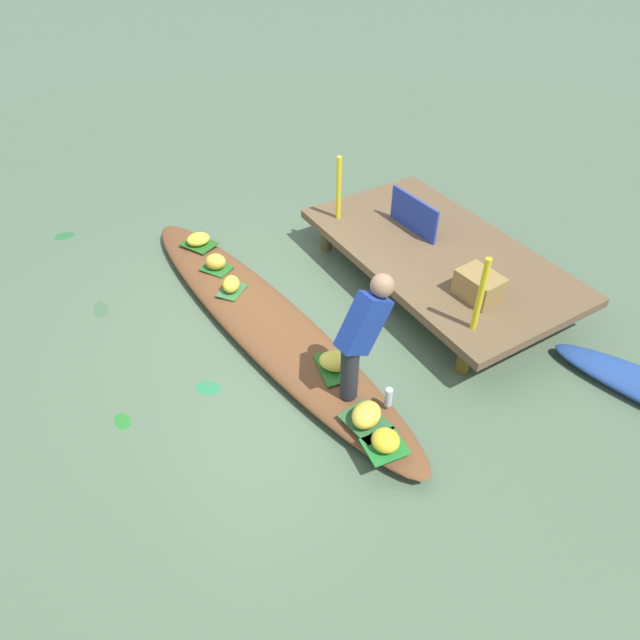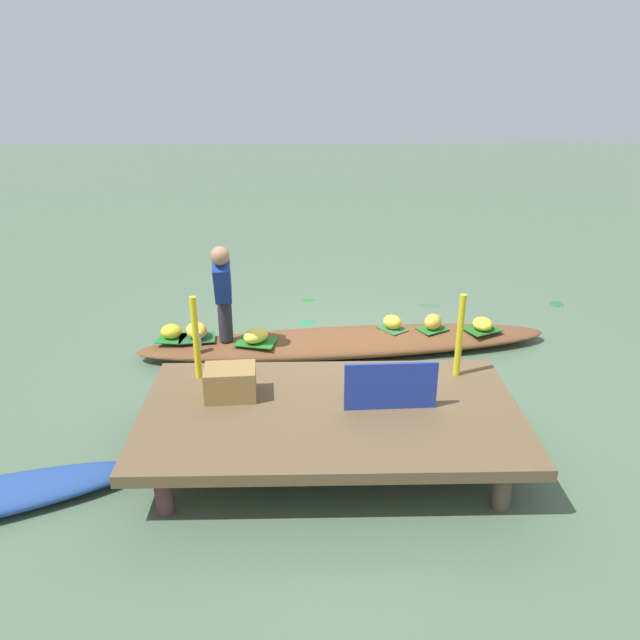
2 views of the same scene
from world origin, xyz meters
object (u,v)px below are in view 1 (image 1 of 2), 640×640
at_px(banana_bunch_2, 198,239).
at_px(banana_bunch_3, 216,262).
at_px(banana_bunch_0, 336,361).
at_px(water_bottle, 388,397).
at_px(banana_bunch_5, 231,284).
at_px(vendor_person, 362,333).
at_px(vendor_boat, 265,322).
at_px(produce_crate, 479,286).
at_px(banana_bunch_1, 386,440).
at_px(market_banner, 414,214).
at_px(banana_bunch_4, 366,415).

bearing_deg(banana_bunch_2, banana_bunch_3, -1.99).
relative_size(banana_bunch_0, water_bottle, 1.62).
bearing_deg(banana_bunch_5, vendor_person, 11.21).
bearing_deg(banana_bunch_3, vendor_boat, 5.73).
height_order(vendor_boat, water_bottle, water_bottle).
xyz_separation_m(banana_bunch_0, produce_crate, (0.09, 1.65, 0.29)).
bearing_deg(vendor_person, banana_bunch_1, -15.47).
height_order(banana_bunch_2, market_banner, market_banner).
height_order(banana_bunch_2, banana_bunch_3, banana_bunch_3).
xyz_separation_m(banana_bunch_3, market_banner, (0.80, 2.21, 0.35)).
height_order(vendor_boat, banana_bunch_5, banana_bunch_5).
height_order(banana_bunch_0, banana_bunch_1, banana_bunch_1).
relative_size(banana_bunch_1, banana_bunch_3, 1.02).
bearing_deg(vendor_boat, banana_bunch_0, 6.24).
distance_m(market_banner, produce_crate, 1.38).
xyz_separation_m(vendor_boat, banana_bunch_5, (-0.56, -0.13, 0.20)).
height_order(vendor_boat, banana_bunch_3, banana_bunch_3).
relative_size(banana_bunch_3, water_bottle, 1.21).
relative_size(banana_bunch_4, produce_crate, 0.67).
bearing_deg(water_bottle, vendor_person, -159.14).
bearing_deg(banana_bunch_3, water_bottle, 9.93).
bearing_deg(banana_bunch_1, water_bottle, 140.62).
bearing_deg(banana_bunch_0, market_banner, 124.01).
bearing_deg(banana_bunch_5, banana_bunch_0, 12.20).
xyz_separation_m(vendor_boat, banana_bunch_4, (1.73, 0.09, 0.20)).
relative_size(banana_bunch_2, banana_bunch_3, 1.20).
xyz_separation_m(banana_bunch_1, water_bottle, (-0.35, 0.29, 0.01)).
bearing_deg(banana_bunch_2, banana_bunch_5, -2.26).
xyz_separation_m(banana_bunch_2, market_banner, (1.39, 2.19, 0.38)).
xyz_separation_m(vendor_boat, market_banner, (-0.23, 2.11, 0.56)).
distance_m(banana_bunch_1, banana_bunch_2, 3.65).
bearing_deg(water_bottle, market_banner, 137.56).
bearing_deg(vendor_boat, produce_crate, 53.19).
height_order(banana_bunch_1, banana_bunch_3, banana_bunch_3).
xyz_separation_m(banana_bunch_0, vendor_person, (0.33, 0.04, 0.60)).
bearing_deg(banana_bunch_2, water_bottle, 7.82).
bearing_deg(banana_bunch_0, produce_crate, 86.89).
bearing_deg(market_banner, vendor_boat, -85.99).
relative_size(banana_bunch_3, banana_bunch_5, 1.02).
bearing_deg(produce_crate, banana_bunch_4, -71.42).
height_order(banana_bunch_1, vendor_person, vendor_person).
bearing_deg(vendor_person, banana_bunch_4, -25.12).
height_order(banana_bunch_4, vendor_person, vendor_person).
height_order(banana_bunch_2, produce_crate, produce_crate).
xyz_separation_m(water_bottle, market_banner, (-1.90, 1.74, 0.35)).
bearing_deg(banana_bunch_4, banana_bunch_3, -175.97).
xyz_separation_m(vendor_person, water_bottle, (0.29, 0.11, -0.59)).
relative_size(banana_bunch_2, vendor_person, 0.24).
bearing_deg(banana_bunch_0, banana_bunch_5, -167.80).
xyz_separation_m(banana_bunch_0, market_banner, (-1.27, 1.89, 0.37)).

